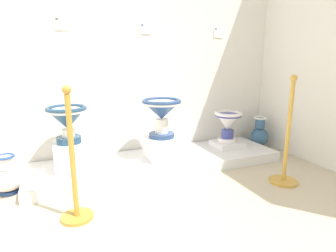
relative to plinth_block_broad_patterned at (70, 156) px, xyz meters
name	(u,v)px	position (x,y,z in m)	size (l,w,h in m)	color
wall_back	(146,31)	(0.95, 0.38, 1.27)	(3.61, 0.06, 3.03)	white
display_platform	(160,162)	(0.95, -0.05, -0.19)	(2.79, 0.76, 0.11)	white
plinth_block_broad_patterned	(70,156)	(0.00, 0.00, 0.00)	(0.31, 0.35, 0.27)	white
antique_toilet_broad_patterned	(67,119)	(0.00, 0.00, 0.38)	(0.39, 0.39, 0.37)	navy
plinth_block_rightmost	(162,148)	(0.96, -0.09, -0.01)	(0.33, 0.31, 0.25)	white
antique_toilet_rightmost	(162,111)	(0.96, -0.09, 0.41)	(0.42, 0.42, 0.42)	navy
plinth_block_slender_white	(227,144)	(1.88, 0.01, -0.10)	(0.34, 0.32, 0.06)	white
antique_toilet_slender_white	(228,122)	(1.88, 0.01, 0.18)	(0.34, 0.34, 0.38)	white
info_placard_first	(62,23)	(0.04, 0.35, 1.30)	(0.14, 0.01, 0.13)	white
info_placard_second	(146,29)	(0.93, 0.35, 1.29)	(0.14, 0.01, 0.12)	white
info_placard_third	(218,32)	(1.90, 0.35, 1.29)	(0.13, 0.01, 0.13)	white
decorative_vase_companion	(8,178)	(-0.55, -0.11, -0.10)	(0.31, 0.31, 0.36)	#2A4A95
decorative_vase_corner	(259,135)	(2.46, 0.08, -0.06)	(0.23, 0.23, 0.44)	white
stanchion_post_near_left	(74,180)	(-0.01, -0.79, 0.07)	(0.24, 0.24, 1.01)	#BF8D33
stanchion_post_near_right	(286,154)	(1.93, -0.90, 0.05)	(0.27, 0.27, 1.05)	gold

